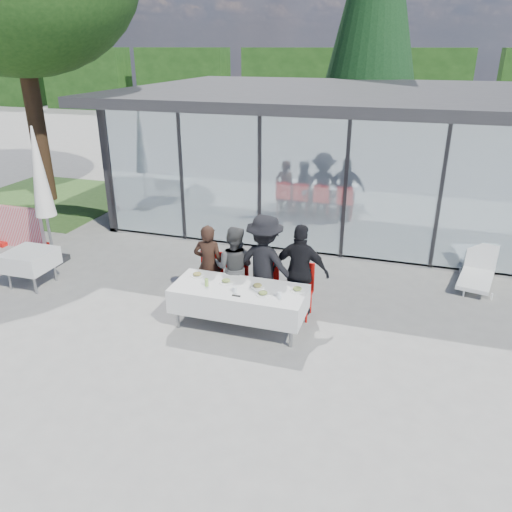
{
  "coord_description": "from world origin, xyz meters",
  "views": [
    {
      "loc": [
        2.33,
        -6.58,
        4.49
      ],
      "look_at": [
        -0.12,
        1.2,
        1.05
      ],
      "focal_mm": 35.0,
      "sensor_mm": 36.0,
      "label": 1
    }
  ],
  "objects_px": {
    "plate_extra": "(263,293)",
    "folded_eyeglasses": "(236,296)",
    "market_umbrella": "(40,180)",
    "diner_a": "(209,265)",
    "plate_c": "(258,286)",
    "diner_d": "(300,272)",
    "diner_chair_a": "(210,275)",
    "diner_c": "(265,265)",
    "juice_bottle": "(207,282)",
    "lounger": "(478,272)",
    "plate_b": "(226,281)",
    "dining_table": "(239,299)",
    "diner_chair_b": "(235,278)",
    "diner_chair_d": "(301,287)",
    "diner_chair_c": "(265,282)",
    "diner_b": "(234,267)",
    "plate_d": "(297,289)",
    "spare_table_left": "(30,260)"
  },
  "relations": [
    {
      "from": "plate_extra",
      "to": "folded_eyeglasses",
      "type": "distance_m",
      "value": 0.44
    },
    {
      "from": "folded_eyeglasses",
      "to": "market_umbrella",
      "type": "relative_size",
      "value": 0.05
    },
    {
      "from": "diner_a",
      "to": "plate_c",
      "type": "bearing_deg",
      "value": 145.4
    },
    {
      "from": "plate_c",
      "to": "plate_extra",
      "type": "height_order",
      "value": "same"
    },
    {
      "from": "diner_d",
      "to": "plate_extra",
      "type": "xyz_separation_m",
      "value": [
        -0.43,
        -0.83,
        -0.08
      ]
    },
    {
      "from": "diner_chair_a",
      "to": "diner_c",
      "type": "distance_m",
      "value": 1.14
    },
    {
      "from": "diner_c",
      "to": "plate_extra",
      "type": "bearing_deg",
      "value": 114.71
    },
    {
      "from": "diner_a",
      "to": "juice_bottle",
      "type": "distance_m",
      "value": 0.85
    },
    {
      "from": "folded_eyeglasses",
      "to": "diner_a",
      "type": "bearing_deg",
      "value": 131.75
    },
    {
      "from": "market_umbrella",
      "to": "lounger",
      "type": "bearing_deg",
      "value": 10.64
    },
    {
      "from": "plate_b",
      "to": "dining_table",
      "type": "bearing_deg",
      "value": -23.41
    },
    {
      "from": "juice_bottle",
      "to": "dining_table",
      "type": "bearing_deg",
      "value": 10.96
    },
    {
      "from": "diner_d",
      "to": "diner_chair_b",
      "type": "bearing_deg",
      "value": 0.95
    },
    {
      "from": "diner_chair_d",
      "to": "market_umbrella",
      "type": "xyz_separation_m",
      "value": [
        -5.8,
        0.64,
        1.35
      ]
    },
    {
      "from": "dining_table",
      "to": "lounger",
      "type": "relative_size",
      "value": 1.59
    },
    {
      "from": "diner_chair_a",
      "to": "diner_c",
      "type": "xyz_separation_m",
      "value": [
        1.08,
        -0.05,
        0.38
      ]
    },
    {
      "from": "diner_chair_c",
      "to": "diner_chair_a",
      "type": "bearing_deg",
      "value": 180.0
    },
    {
      "from": "diner_chair_b",
      "to": "market_umbrella",
      "type": "relative_size",
      "value": 0.33
    },
    {
      "from": "diner_b",
      "to": "plate_c",
      "type": "height_order",
      "value": "diner_b"
    },
    {
      "from": "plate_c",
      "to": "plate_d",
      "type": "relative_size",
      "value": 1.0
    },
    {
      "from": "diner_c",
      "to": "plate_c",
      "type": "bearing_deg",
      "value": 104.97
    },
    {
      "from": "diner_b",
      "to": "plate_extra",
      "type": "relative_size",
      "value": 6.65
    },
    {
      "from": "dining_table",
      "to": "plate_b",
      "type": "relative_size",
      "value": 9.62
    },
    {
      "from": "diner_chair_d",
      "to": "plate_b",
      "type": "distance_m",
      "value": 1.35
    },
    {
      "from": "diner_c",
      "to": "spare_table_left",
      "type": "relative_size",
      "value": 2.13
    },
    {
      "from": "diner_b",
      "to": "market_umbrella",
      "type": "xyz_separation_m",
      "value": [
        -4.57,
        0.7,
        1.11
      ]
    },
    {
      "from": "diner_chair_a",
      "to": "plate_d",
      "type": "bearing_deg",
      "value": -17.6
    },
    {
      "from": "diner_a",
      "to": "diner_chair_a",
      "type": "bearing_deg",
      "value": -96.85
    },
    {
      "from": "dining_table",
      "to": "spare_table_left",
      "type": "xyz_separation_m",
      "value": [
        -4.52,
        0.29,
        0.02
      ]
    },
    {
      "from": "plate_b",
      "to": "diner_c",
      "type": "bearing_deg",
      "value": 47.92
    },
    {
      "from": "diner_c",
      "to": "plate_d",
      "type": "relative_size",
      "value": 7.78
    },
    {
      "from": "diner_chair_c",
      "to": "diner_d",
      "type": "xyz_separation_m",
      "value": [
        0.65,
        -0.05,
        0.32
      ]
    },
    {
      "from": "market_umbrella",
      "to": "spare_table_left",
      "type": "bearing_deg",
      "value": -70.99
    },
    {
      "from": "diner_d",
      "to": "lounger",
      "type": "bearing_deg",
      "value": -139.57
    },
    {
      "from": "plate_d",
      "to": "lounger",
      "type": "distance_m",
      "value": 4.28
    },
    {
      "from": "plate_d",
      "to": "diner_d",
      "type": "bearing_deg",
      "value": 97.31
    },
    {
      "from": "diner_c",
      "to": "diner_chair_d",
      "type": "distance_m",
      "value": 0.75
    },
    {
      "from": "diner_chair_c",
      "to": "spare_table_left",
      "type": "height_order",
      "value": "diner_chair_c"
    },
    {
      "from": "diner_chair_a",
      "to": "lounger",
      "type": "distance_m",
      "value": 5.43
    },
    {
      "from": "diner_b",
      "to": "plate_b",
      "type": "height_order",
      "value": "diner_b"
    },
    {
      "from": "plate_b",
      "to": "plate_d",
      "type": "bearing_deg",
      "value": 2.86
    },
    {
      "from": "plate_b",
      "to": "plate_extra",
      "type": "relative_size",
      "value": 1.0
    },
    {
      "from": "diner_chair_c",
      "to": "juice_bottle",
      "type": "bearing_deg",
      "value": -132.6
    },
    {
      "from": "diner_chair_d",
      "to": "market_umbrella",
      "type": "distance_m",
      "value": 5.99
    },
    {
      "from": "juice_bottle",
      "to": "spare_table_left",
      "type": "distance_m",
      "value": 4.01
    },
    {
      "from": "plate_c",
      "to": "juice_bottle",
      "type": "distance_m",
      "value": 0.86
    },
    {
      "from": "juice_bottle",
      "to": "folded_eyeglasses",
      "type": "distance_m",
      "value": 0.64
    },
    {
      "from": "diner_b",
      "to": "juice_bottle",
      "type": "bearing_deg",
      "value": 75.25
    },
    {
      "from": "diner_a",
      "to": "diner_chair_a",
      "type": "distance_m",
      "value": 0.24
    },
    {
      "from": "diner_d",
      "to": "plate_b",
      "type": "height_order",
      "value": "diner_d"
    }
  ]
}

